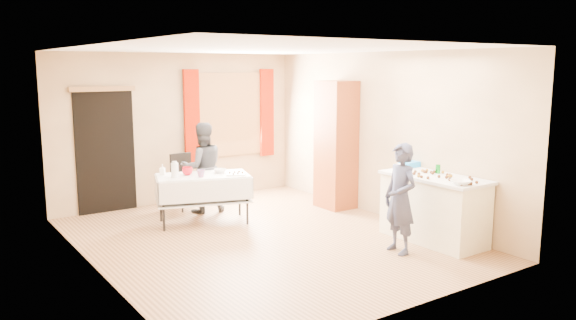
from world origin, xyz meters
TOP-DOWN VIEW (x-y plane):
  - floor at (0.00, 0.00)m, footprint 4.50×5.50m
  - ceiling at (0.00, 0.00)m, footprint 4.50×5.50m
  - wall_back at (0.00, 2.76)m, footprint 4.50×0.02m
  - wall_front at (0.00, -2.76)m, footprint 4.50×0.02m
  - wall_left at (-2.26, 0.00)m, footprint 0.02×5.50m
  - wall_right at (2.26, 0.00)m, footprint 0.02×5.50m
  - window_frame at (1.00, 2.72)m, footprint 1.32×0.06m
  - window_pane at (1.00, 2.71)m, footprint 1.20×0.02m
  - curtain_left at (0.22, 2.67)m, footprint 0.28×0.06m
  - curtain_right at (1.78, 2.67)m, footprint 0.28×0.06m
  - doorway at (-1.30, 2.73)m, footprint 0.95×0.04m
  - door_lintel at (-1.30, 2.70)m, footprint 1.05×0.06m
  - cabinet at (1.99, 0.84)m, footprint 0.50×0.60m
  - counter at (1.89, -1.39)m, footprint 0.70×1.48m
  - party_table at (-0.30, 1.22)m, footprint 1.56×1.11m
  - chair at (-0.16, 2.17)m, footprint 0.41×0.41m
  - girl at (1.15, -1.47)m, footprint 0.59×0.45m
  - woman at (-0.01, 1.82)m, footprint 0.94×0.84m
  - soda_can at (2.06, -1.29)m, footprint 0.07×0.07m
  - mixing_bowl at (1.69, -1.97)m, footprint 0.38×0.38m
  - foam_block at (1.83, -0.78)m, footprint 0.15×0.11m
  - blue_basket at (2.11, -0.72)m, footprint 0.32×0.22m
  - pitcher at (-0.74, 1.25)m, footprint 0.13×0.13m
  - cup_red at (-0.50, 1.32)m, footprint 0.23×0.23m
  - cup_rainbow at (-0.40, 1.07)m, footprint 0.20×0.20m
  - small_bowl at (-0.01, 1.22)m, footprint 0.34×0.34m
  - pastry_tray at (0.11, 0.92)m, footprint 0.34×0.32m
  - bottle at (-0.81, 1.56)m, footprint 0.14×0.14m
  - cake_balls at (1.88, -1.46)m, footprint 0.53×1.03m

SIDE VIEW (x-z plane):
  - floor at x=0.00m, z-range -0.02..0.00m
  - chair at x=-0.16m, z-range -0.19..0.74m
  - party_table at x=-0.30m, z-range 0.07..0.82m
  - counter at x=1.89m, z-range 0.00..0.91m
  - girl at x=1.15m, z-range 0.00..1.42m
  - woman at x=-0.01m, z-range 0.00..1.48m
  - pastry_tray at x=0.11m, z-range 0.75..0.77m
  - small_bowl at x=-0.01m, z-range 0.75..0.81m
  - cup_rainbow at x=-0.40m, z-range 0.75..0.86m
  - cup_red at x=-0.50m, z-range 0.75..0.87m
  - bottle at x=-0.81m, z-range 0.75..0.91m
  - pitcher at x=-0.74m, z-range 0.75..0.97m
  - cake_balls at x=1.88m, z-range 0.91..0.95m
  - mixing_bowl at x=1.69m, z-range 0.91..0.97m
  - foam_block at x=1.83m, z-range 0.91..0.99m
  - blue_basket at x=2.11m, z-range 0.91..0.99m
  - soda_can at x=2.06m, z-range 0.91..1.03m
  - doorway at x=-1.30m, z-range 0.00..2.00m
  - cabinet at x=1.99m, z-range 0.00..2.14m
  - wall_back at x=0.00m, z-range 0.00..2.60m
  - wall_front at x=0.00m, z-range 0.00..2.60m
  - wall_left at x=-2.26m, z-range 0.00..2.60m
  - wall_right at x=2.26m, z-range 0.00..2.60m
  - window_frame at x=1.00m, z-range 0.74..2.26m
  - window_pane at x=1.00m, z-range 0.80..2.20m
  - curtain_left at x=0.22m, z-range 0.67..2.33m
  - curtain_right at x=1.78m, z-range 0.67..2.33m
  - door_lintel at x=-1.30m, z-range 1.98..2.06m
  - ceiling at x=0.00m, z-range 2.60..2.62m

